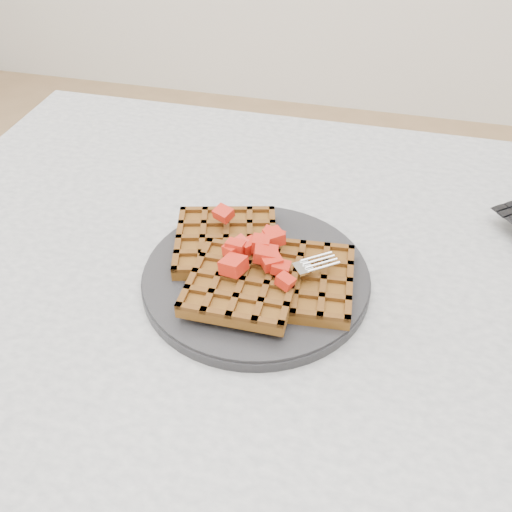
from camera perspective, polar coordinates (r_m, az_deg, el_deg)
name	(u,v)px	position (r m, az deg, el deg)	size (l,w,h in m)	color
table	(350,357)	(0.74, 9.35, -9.93)	(1.20, 0.80, 0.75)	#BDBDBA
plate	(256,277)	(0.65, 0.00, -2.13)	(0.26, 0.26, 0.02)	black
waffles	(255,267)	(0.64, -0.07, -1.08)	(0.23, 0.20, 0.03)	brown
strawberry_pile	(256,246)	(0.62, 0.00, 0.98)	(0.15, 0.15, 0.02)	#A40900
fork	(275,289)	(0.62, 1.96, -3.27)	(0.02, 0.18, 0.02)	silver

